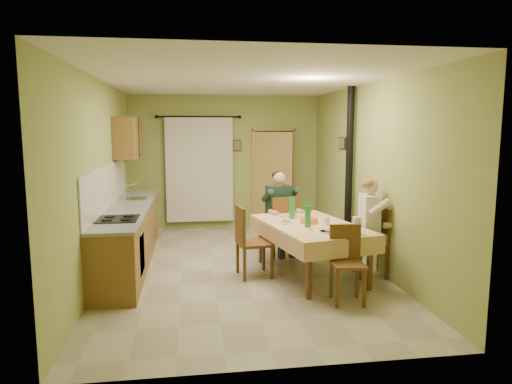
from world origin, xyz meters
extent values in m
cube|color=tan|center=(0.00, 0.00, 0.00)|extent=(4.00, 6.00, 0.01)
cube|color=#94A052|center=(0.00, 3.00, 1.40)|extent=(4.00, 0.04, 2.80)
cube|color=#94A052|center=(0.00, -3.00, 1.40)|extent=(4.00, 0.04, 2.80)
cube|color=#94A052|center=(-2.00, 0.00, 1.40)|extent=(0.04, 6.00, 2.80)
cube|color=#94A052|center=(2.00, 0.00, 1.40)|extent=(0.04, 6.00, 2.80)
cube|color=white|center=(0.00, 0.00, 2.80)|extent=(4.00, 6.00, 0.04)
cube|color=brown|center=(-1.70, 0.40, 0.44)|extent=(0.60, 3.60, 0.88)
cube|color=gray|center=(-1.70, 0.40, 0.90)|extent=(0.64, 3.64, 0.04)
cube|color=white|center=(-1.99, 0.40, 1.23)|extent=(0.02, 3.60, 0.66)
cube|color=silver|center=(-1.70, 1.20, 0.92)|extent=(0.42, 0.42, 0.03)
cube|color=black|center=(-1.70, -0.60, 0.93)|extent=(0.52, 0.56, 0.02)
cube|color=black|center=(-1.40, -0.60, 0.45)|extent=(0.01, 0.55, 0.55)
cube|color=brown|center=(-1.82, 1.70, 1.95)|extent=(0.35, 1.40, 0.70)
cylinder|color=black|center=(-0.55, 2.88, 2.35)|extent=(1.70, 0.04, 0.04)
cube|color=silver|center=(-0.55, 2.90, 1.25)|extent=(1.40, 0.06, 2.20)
cube|color=black|center=(1.05, 2.98, 1.03)|extent=(0.84, 0.03, 2.06)
cube|color=tan|center=(0.60, 2.97, 1.03)|extent=(0.06, 0.06, 2.12)
cube|color=tan|center=(1.50, 2.97, 1.03)|extent=(0.06, 0.06, 2.12)
cube|color=tan|center=(1.05, 2.97, 2.09)|extent=(0.96, 0.06, 0.06)
cube|color=tan|center=(1.01, 2.80, 1.02)|extent=(0.76, 0.37, 2.04)
cube|color=#DFB079|center=(0.95, -0.50, 0.74)|extent=(1.52, 2.12, 0.04)
cube|color=#DFB079|center=(1.16, -1.44, 0.63)|extent=(1.12, 0.25, 0.22)
cube|color=#DFB079|center=(0.75, 0.44, 0.63)|extent=(1.12, 0.25, 0.22)
cube|color=#DFB079|center=(0.39, -0.62, 0.63)|extent=(0.42, 1.89, 0.22)
cube|color=#DFB079|center=(1.52, -0.38, 0.63)|extent=(0.42, 1.89, 0.22)
cylinder|color=white|center=(0.83, 0.10, 0.77)|extent=(0.25, 0.25, 0.02)
ellipsoid|color=#CC7233|center=(0.83, 0.10, 0.79)|extent=(0.12, 0.12, 0.05)
cylinder|color=white|center=(1.04, -1.09, 0.77)|extent=(0.25, 0.25, 0.02)
ellipsoid|color=#CC7233|center=(1.04, -1.09, 0.79)|extent=(0.12, 0.12, 0.05)
cylinder|color=white|center=(1.33, -0.76, 0.77)|extent=(0.25, 0.25, 0.02)
ellipsoid|color=#CC7233|center=(1.33, -0.76, 0.79)|extent=(0.12, 0.12, 0.05)
cylinder|color=white|center=(0.61, -0.40, 0.77)|extent=(0.25, 0.25, 0.02)
ellipsoid|color=#CC7233|center=(0.61, -0.40, 0.79)|extent=(0.12, 0.12, 0.05)
cylinder|color=#FF8745|center=(0.94, -0.45, 0.80)|extent=(0.26, 0.26, 0.08)
cylinder|color=white|center=(1.07, -1.04, 0.77)|extent=(0.28, 0.28, 0.02)
cube|color=tan|center=(1.09, -1.03, 0.79)|extent=(0.07, 0.06, 0.03)
cube|color=tan|center=(1.06, -1.02, 0.79)|extent=(0.06, 0.07, 0.03)
cube|color=tan|center=(1.09, -1.02, 0.79)|extent=(0.07, 0.06, 0.03)
cylinder|color=silver|center=(1.16, -0.60, 0.81)|extent=(0.07, 0.07, 0.10)
cylinder|color=silver|center=(1.02, -0.11, 0.81)|extent=(0.07, 0.07, 0.10)
cylinder|color=white|center=(1.37, -1.23, 0.88)|extent=(0.11, 0.11, 0.22)
cylinder|color=silver|center=(1.37, -1.23, 0.91)|extent=(0.02, 0.02, 0.30)
cube|color=brown|center=(0.71, 0.57, 0.48)|extent=(0.56, 0.56, 0.04)
cube|color=brown|center=(0.77, 0.37, 0.76)|extent=(0.45, 0.16, 0.52)
cube|color=brown|center=(1.13, -1.59, 0.48)|extent=(0.42, 0.42, 0.04)
cube|color=brown|center=(1.15, -1.42, 0.72)|extent=(0.39, 0.07, 0.44)
cube|color=brown|center=(1.81, -0.64, 0.48)|extent=(0.47, 0.47, 0.04)
cube|color=brown|center=(2.00, -0.66, 0.75)|extent=(0.08, 0.44, 0.50)
cube|color=brown|center=(0.15, -0.42, 0.48)|extent=(0.52, 0.52, 0.04)
cube|color=brown|center=(-0.06, -0.45, 0.76)|extent=(0.10, 0.46, 0.53)
cube|color=#192D23|center=(0.74, 0.48, 0.56)|extent=(0.45, 0.48, 0.16)
cube|color=#192D23|center=(0.70, 0.60, 0.91)|extent=(0.44, 0.32, 0.54)
sphere|color=tan|center=(0.71, 0.59, 1.30)|extent=(0.21, 0.21, 0.21)
ellipsoid|color=black|center=(0.70, 0.63, 1.34)|extent=(0.21, 0.21, 0.16)
cube|color=beige|center=(1.91, -0.65, 0.56)|extent=(0.43, 0.40, 0.16)
cube|color=beige|center=(1.78, -0.63, 0.91)|extent=(0.26, 0.42, 0.54)
sphere|color=tan|center=(1.79, -0.63, 1.30)|extent=(0.21, 0.21, 0.21)
ellipsoid|color=olive|center=(1.75, -0.63, 1.34)|extent=(0.21, 0.21, 0.16)
cylinder|color=black|center=(1.90, 0.60, 1.40)|extent=(0.12, 0.12, 2.80)
cylinder|color=black|center=(1.90, 0.60, 0.15)|extent=(0.24, 0.24, 0.30)
cube|color=black|center=(0.25, 2.97, 1.75)|extent=(0.19, 0.03, 0.23)
cube|color=brown|center=(1.97, 1.20, 1.85)|extent=(0.03, 0.31, 0.21)
camera|label=1|loc=(-0.73, -6.72, 2.12)|focal=32.00mm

